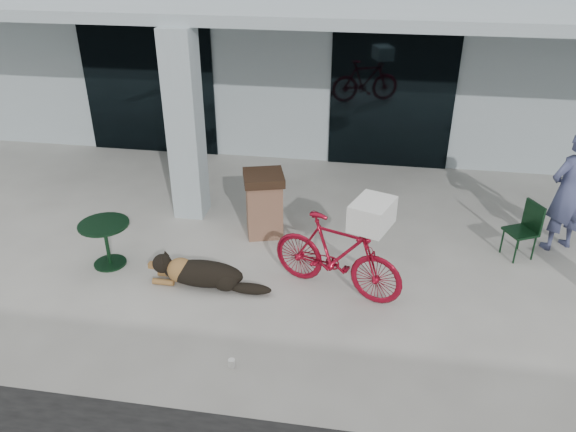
% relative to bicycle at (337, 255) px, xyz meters
% --- Properties ---
extents(ground, '(80.00, 80.00, 0.00)m').
position_rel_bicycle_xyz_m(ground, '(-1.15, -0.40, -0.56)').
color(ground, '#B1B0A7').
rests_on(ground, ground).
extents(building, '(22.00, 7.00, 4.50)m').
position_rel_bicycle_xyz_m(building, '(-1.15, 8.10, 1.69)').
color(building, '#A3B1B8').
rests_on(building, ground).
extents(storefront_glass_left, '(2.80, 0.06, 2.70)m').
position_rel_bicycle_xyz_m(storefront_glass_left, '(-4.35, 4.58, 0.79)').
color(storefront_glass_left, black).
rests_on(storefront_glass_left, ground).
extents(storefront_glass_right, '(2.40, 0.06, 2.70)m').
position_rel_bicycle_xyz_m(storefront_glass_right, '(0.65, 4.58, 0.79)').
color(storefront_glass_right, black).
rests_on(storefront_glass_right, ground).
extents(column, '(0.50, 0.50, 3.12)m').
position_rel_bicycle_xyz_m(column, '(-2.65, 1.90, 1.00)').
color(column, '#A3B1B8').
rests_on(column, ground).
extents(overhang, '(22.00, 2.80, 0.18)m').
position_rel_bicycle_xyz_m(overhang, '(-1.15, 3.20, 2.65)').
color(overhang, '#A3B1B8').
rests_on(overhang, column).
extents(bicycle, '(1.94, 1.15, 1.13)m').
position_rel_bicycle_xyz_m(bicycle, '(0.00, 0.00, 0.00)').
color(bicycle, maroon).
rests_on(bicycle, ground).
extents(laundry_basket, '(0.62, 0.71, 0.35)m').
position_rel_bicycle_xyz_m(laundry_basket, '(0.42, -0.16, 0.74)').
color(laundry_basket, white).
rests_on(laundry_basket, bicycle).
extents(dog, '(1.31, 0.45, 0.43)m').
position_rel_bicycle_xyz_m(dog, '(-1.81, -0.19, -0.35)').
color(dog, black).
rests_on(dog, ground).
extents(cup_near_dog, '(0.08, 0.08, 0.10)m').
position_rel_bicycle_xyz_m(cup_near_dog, '(-1.04, -1.69, -0.51)').
color(cup_near_dog, white).
rests_on(cup_near_dog, ground).
extents(cafe_table_near, '(0.79, 0.79, 0.68)m').
position_rel_bicycle_xyz_m(cafe_table_near, '(-3.35, 0.11, -0.22)').
color(cafe_table_near, black).
rests_on(cafe_table_near, ground).
extents(cafe_chair_far_b, '(0.56, 0.55, 0.87)m').
position_rel_bicycle_xyz_m(cafe_chair_far_b, '(2.62, 1.32, -0.13)').
color(cafe_chair_far_b, black).
rests_on(cafe_chair_far_b, ground).
extents(person, '(0.83, 0.73, 1.90)m').
position_rel_bicycle_xyz_m(person, '(3.28, 1.70, 0.39)').
color(person, '#444A73').
rests_on(person, ground).
extents(trash_receptacle, '(0.76, 0.76, 1.05)m').
position_rel_bicycle_xyz_m(trash_receptacle, '(-1.27, 1.40, -0.04)').
color(trash_receptacle, brown).
rests_on(trash_receptacle, ground).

